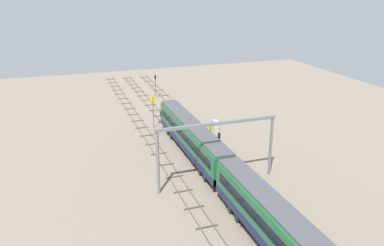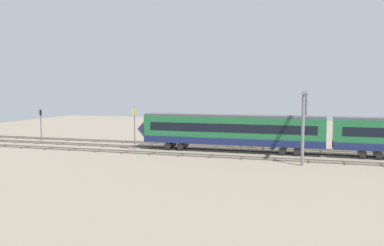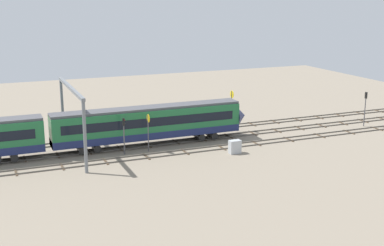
{
  "view_description": "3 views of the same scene",
  "coord_description": "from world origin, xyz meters",
  "px_view_note": "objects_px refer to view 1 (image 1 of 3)",
  "views": [
    {
      "loc": [
        -54.9,
        17.1,
        23.5
      ],
      "look_at": [
        -0.57,
        -1.79,
        2.99
      ],
      "focal_mm": 36.25,
      "sensor_mm": 36.0,
      "label": 1
    },
    {
      "loc": [
        -16.09,
        53.36,
        8.55
      ],
      "look_at": [
        -0.0,
        -0.3,
        3.68
      ],
      "focal_mm": 38.31,
      "sensor_mm": 36.0,
      "label": 2
    },
    {
      "loc": [
        -24.68,
        -60.51,
        18.55
      ],
      "look_at": [
        0.21,
        -0.29,
        2.41
      ],
      "focal_mm": 48.78,
      "sensor_mm": 36.0,
      "label": 3
    }
  ],
  "objects_px": {
    "overhead_gantry": "(217,139)",
    "train": "(224,172)",
    "speed_sign_mid_trackside": "(153,107)",
    "signal_light_trackside_departure": "(155,83)",
    "speed_sign_near_foreground": "(211,134)",
    "signal_light_trackside_approach": "(219,143)",
    "relay_cabinet": "(215,125)"
  },
  "relations": [
    {
      "from": "overhead_gantry",
      "to": "train",
      "type": "bearing_deg",
      "value": 179.03
    },
    {
      "from": "speed_sign_mid_trackside",
      "to": "signal_light_trackside_departure",
      "type": "distance_m",
      "value": 19.52
    },
    {
      "from": "speed_sign_mid_trackside",
      "to": "speed_sign_near_foreground",
      "type": "bearing_deg",
      "value": -159.45
    },
    {
      "from": "train",
      "to": "speed_sign_near_foreground",
      "type": "relative_size",
      "value": 10.85
    },
    {
      "from": "speed_sign_near_foreground",
      "to": "speed_sign_mid_trackside",
      "type": "relative_size",
      "value": 0.82
    },
    {
      "from": "signal_light_trackside_approach",
      "to": "relay_cabinet",
      "type": "relative_size",
      "value": 2.75
    },
    {
      "from": "train",
      "to": "relay_cabinet",
      "type": "relative_size",
      "value": 31.22
    },
    {
      "from": "signal_light_trackside_approach",
      "to": "relay_cabinet",
      "type": "xyz_separation_m",
      "value": [
        12.32,
        -4.6,
        -2.11
      ]
    },
    {
      "from": "overhead_gantry",
      "to": "speed_sign_mid_trackside",
      "type": "relative_size",
      "value": 2.73
    },
    {
      "from": "signal_light_trackside_approach",
      "to": "relay_cabinet",
      "type": "distance_m",
      "value": 13.32
    },
    {
      "from": "speed_sign_near_foreground",
      "to": "speed_sign_mid_trackside",
      "type": "height_order",
      "value": "speed_sign_mid_trackside"
    },
    {
      "from": "signal_light_trackside_approach",
      "to": "speed_sign_mid_trackside",
      "type": "bearing_deg",
      "value": 17.19
    },
    {
      "from": "speed_sign_near_foreground",
      "to": "signal_light_trackside_approach",
      "type": "xyz_separation_m",
      "value": [
        -3.01,
        -0.03,
        -0.19
      ]
    },
    {
      "from": "speed_sign_mid_trackside",
      "to": "relay_cabinet",
      "type": "xyz_separation_m",
      "value": [
        -4.42,
        -9.78,
        -2.96
      ]
    },
    {
      "from": "train",
      "to": "signal_light_trackside_approach",
      "type": "height_order",
      "value": "train"
    },
    {
      "from": "signal_light_trackside_departure",
      "to": "relay_cabinet",
      "type": "height_order",
      "value": "signal_light_trackside_departure"
    },
    {
      "from": "speed_sign_mid_trackside",
      "to": "signal_light_trackside_departure",
      "type": "bearing_deg",
      "value": -15.2
    },
    {
      "from": "relay_cabinet",
      "to": "overhead_gantry",
      "type": "bearing_deg",
      "value": 158.02
    },
    {
      "from": "overhead_gantry",
      "to": "relay_cabinet",
      "type": "height_order",
      "value": "overhead_gantry"
    },
    {
      "from": "train",
      "to": "signal_light_trackside_departure",
      "type": "bearing_deg",
      "value": -3.37
    },
    {
      "from": "overhead_gantry",
      "to": "speed_sign_near_foreground",
      "type": "distance_m",
      "value": 9.35
    },
    {
      "from": "train",
      "to": "speed_sign_mid_trackside",
      "type": "height_order",
      "value": "speed_sign_mid_trackside"
    },
    {
      "from": "train",
      "to": "overhead_gantry",
      "type": "distance_m",
      "value": 4.14
    },
    {
      "from": "overhead_gantry",
      "to": "relay_cabinet",
      "type": "xyz_separation_m",
      "value": [
        17.83,
        -7.19,
        -5.21
      ]
    },
    {
      "from": "signal_light_trackside_approach",
      "to": "relay_cabinet",
      "type": "bearing_deg",
      "value": -20.49
    },
    {
      "from": "signal_light_trackside_approach",
      "to": "speed_sign_near_foreground",
      "type": "bearing_deg",
      "value": 0.64
    },
    {
      "from": "train",
      "to": "relay_cabinet",
      "type": "xyz_separation_m",
      "value": [
        20.25,
        -7.23,
        -1.85
      ]
    },
    {
      "from": "speed_sign_near_foreground",
      "to": "signal_light_trackside_departure",
      "type": "xyz_separation_m",
      "value": [
        32.56,
        0.03,
        0.14
      ]
    },
    {
      "from": "overhead_gantry",
      "to": "signal_light_trackside_approach",
      "type": "distance_m",
      "value": 6.83
    },
    {
      "from": "speed_sign_near_foreground",
      "to": "signal_light_trackside_approach",
      "type": "relative_size",
      "value": 1.05
    },
    {
      "from": "signal_light_trackside_departure",
      "to": "train",
      "type": "bearing_deg",
      "value": 176.63
    },
    {
      "from": "speed_sign_mid_trackside",
      "to": "relay_cabinet",
      "type": "relative_size",
      "value": 3.52
    }
  ]
}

